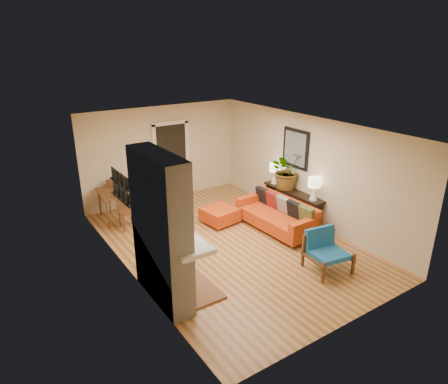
{
  "coord_description": "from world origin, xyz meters",
  "views": [
    {
      "loc": [
        -4.43,
        -6.47,
        4.2
      ],
      "look_at": [
        0.0,
        0.2,
        1.15
      ],
      "focal_mm": 32.0,
      "sensor_mm": 36.0,
      "label": 1
    }
  ],
  "objects_px": {
    "console_table": "(293,197)",
    "lamp_near": "(314,186)",
    "blue_chair": "(325,248)",
    "lamp_far": "(275,171)",
    "ottoman": "(220,215)",
    "dining_table": "(117,197)",
    "sofa": "(279,215)",
    "houseplant": "(287,170)"
  },
  "relations": [
    {
      "from": "console_table",
      "to": "dining_table",
      "type": "bearing_deg",
      "value": 147.15
    },
    {
      "from": "blue_chair",
      "to": "houseplant",
      "type": "relative_size",
      "value": 0.88
    },
    {
      "from": "houseplant",
      "to": "console_table",
      "type": "bearing_deg",
      "value": -87.59
    },
    {
      "from": "lamp_far",
      "to": "houseplant",
      "type": "xyz_separation_m",
      "value": [
        -0.01,
        -0.47,
        0.15
      ]
    },
    {
      "from": "blue_chair",
      "to": "dining_table",
      "type": "relative_size",
      "value": 0.49
    },
    {
      "from": "sofa",
      "to": "houseplant",
      "type": "xyz_separation_m",
      "value": [
        0.67,
        0.5,
        0.86
      ]
    },
    {
      "from": "sofa",
      "to": "dining_table",
      "type": "relative_size",
      "value": 1.18
    },
    {
      "from": "sofa",
      "to": "dining_table",
      "type": "distance_m",
      "value": 3.97
    },
    {
      "from": "blue_chair",
      "to": "houseplant",
      "type": "xyz_separation_m",
      "value": [
        1.07,
        2.33,
        0.79
      ]
    },
    {
      "from": "ottoman",
      "to": "dining_table",
      "type": "xyz_separation_m",
      "value": [
        -1.99,
        1.59,
        0.38
      ]
    },
    {
      "from": "dining_table",
      "to": "lamp_far",
      "type": "relative_size",
      "value": 3.21
    },
    {
      "from": "dining_table",
      "to": "lamp_near",
      "type": "xyz_separation_m",
      "value": [
        3.65,
        -3.03,
        0.46
      ]
    },
    {
      "from": "ottoman",
      "to": "console_table",
      "type": "xyz_separation_m",
      "value": [
        1.66,
        -0.77,
        0.36
      ]
    },
    {
      "from": "console_table",
      "to": "lamp_near",
      "type": "bearing_deg",
      "value": -90.0
    },
    {
      "from": "ottoman",
      "to": "dining_table",
      "type": "relative_size",
      "value": 0.49
    },
    {
      "from": "lamp_far",
      "to": "dining_table",
      "type": "bearing_deg",
      "value": 155.65
    },
    {
      "from": "sofa",
      "to": "lamp_far",
      "type": "xyz_separation_m",
      "value": [
        0.68,
        0.97,
        0.71
      ]
    },
    {
      "from": "blue_chair",
      "to": "lamp_near",
      "type": "relative_size",
      "value": 1.59
    },
    {
      "from": "sofa",
      "to": "lamp_near",
      "type": "xyz_separation_m",
      "value": [
        0.68,
        -0.41,
        0.71
      ]
    },
    {
      "from": "houseplant",
      "to": "lamp_far",
      "type": "bearing_deg",
      "value": 88.77
    },
    {
      "from": "ottoman",
      "to": "lamp_near",
      "type": "bearing_deg",
      "value": -40.99
    },
    {
      "from": "ottoman",
      "to": "blue_chair",
      "type": "xyz_separation_m",
      "value": [
        0.59,
        -2.86,
        0.21
      ]
    },
    {
      "from": "ottoman",
      "to": "console_table",
      "type": "relative_size",
      "value": 0.46
    },
    {
      "from": "blue_chair",
      "to": "houseplant",
      "type": "distance_m",
      "value": 2.68
    },
    {
      "from": "dining_table",
      "to": "lamp_far",
      "type": "bearing_deg",
      "value": -24.35
    },
    {
      "from": "blue_chair",
      "to": "lamp_far",
      "type": "bearing_deg",
      "value": 68.96
    },
    {
      "from": "ottoman",
      "to": "dining_table",
      "type": "bearing_deg",
      "value": 141.34
    },
    {
      "from": "lamp_near",
      "to": "lamp_far",
      "type": "height_order",
      "value": "same"
    },
    {
      "from": "ottoman",
      "to": "lamp_far",
      "type": "xyz_separation_m",
      "value": [
        1.66,
        -0.06,
        0.84
      ]
    },
    {
      "from": "lamp_far",
      "to": "houseplant",
      "type": "bearing_deg",
      "value": -91.23
    },
    {
      "from": "blue_chair",
      "to": "sofa",
      "type": "bearing_deg",
      "value": 77.65
    },
    {
      "from": "console_table",
      "to": "lamp_near",
      "type": "relative_size",
      "value": 3.43
    },
    {
      "from": "blue_chair",
      "to": "lamp_far",
      "type": "relative_size",
      "value": 1.59
    },
    {
      "from": "ottoman",
      "to": "console_table",
      "type": "bearing_deg",
      "value": -24.77
    },
    {
      "from": "console_table",
      "to": "lamp_near",
      "type": "height_order",
      "value": "lamp_near"
    },
    {
      "from": "lamp_near",
      "to": "houseplant",
      "type": "xyz_separation_m",
      "value": [
        -0.01,
        0.91,
        0.15
      ]
    },
    {
      "from": "dining_table",
      "to": "console_table",
      "type": "relative_size",
      "value": 0.94
    },
    {
      "from": "lamp_far",
      "to": "sofa",
      "type": "bearing_deg",
      "value": -124.92
    },
    {
      "from": "sofa",
      "to": "ottoman",
      "type": "height_order",
      "value": "sofa"
    },
    {
      "from": "sofa",
      "to": "console_table",
      "type": "relative_size",
      "value": 1.11
    },
    {
      "from": "blue_chair",
      "to": "dining_table",
      "type": "height_order",
      "value": "dining_table"
    },
    {
      "from": "sofa",
      "to": "dining_table",
      "type": "xyz_separation_m",
      "value": [
        -2.97,
        2.62,
        0.25
      ]
    }
  ]
}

